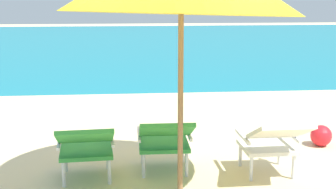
# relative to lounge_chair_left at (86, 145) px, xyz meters

# --- Properties ---
(ground_plane) EXTENTS (40.00, 40.00, 0.00)m
(ground_plane) POSITION_rel_lounge_chair_left_xyz_m (0.86, 4.33, -0.40)
(ground_plane) COLOR beige
(ocean_band) EXTENTS (40.00, 18.00, 0.01)m
(ocean_band) POSITION_rel_lounge_chair_left_xyz_m (0.86, 13.24, -0.40)
(ocean_band) COLOR teal
(ocean_band) RESTS_ON ground_plane
(lounge_chair_left) EXTENTS (0.59, 0.91, 0.68)m
(lounge_chair_left) POSITION_rel_lounge_chair_left_xyz_m (0.00, 0.00, 0.00)
(lounge_chair_left) COLOR #338E3D
(lounge_chair_left) RESTS_ON ground_plane
(lounge_chair_center) EXTENTS (0.56, 0.88, 0.68)m
(lounge_chair_center) POSITION_rel_lounge_chair_left_xyz_m (0.78, 0.15, 0.00)
(lounge_chair_center) COLOR #338E3D
(lounge_chair_center) RESTS_ON ground_plane
(lounge_chair_right) EXTENTS (0.56, 0.89, 0.68)m
(lounge_chair_right) POSITION_rel_lounge_chair_left_xyz_m (1.85, -0.03, 0.00)
(lounge_chair_right) COLOR silver
(lounge_chair_right) RESTS_ON ground_plane
(beach_ball) EXTENTS (0.26, 0.26, 0.26)m
(beach_ball) POSITION_rel_lounge_chair_left_xyz_m (2.78, 0.95, -0.27)
(beach_ball) COLOR red
(beach_ball) RESTS_ON ground_plane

